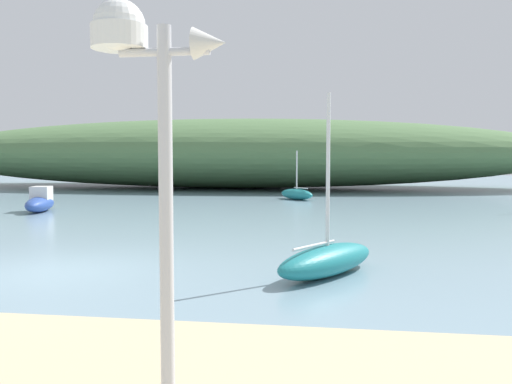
{
  "coord_description": "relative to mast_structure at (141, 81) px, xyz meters",
  "views": [
    {
      "loc": [
        5.71,
        -10.37,
        2.46
      ],
      "look_at": [
        3.38,
        5.83,
        1.34
      ],
      "focal_mm": 37.0,
      "sensor_mm": 36.0,
      "label": 1
    }
  ],
  "objects": [
    {
      "name": "sailboat_outer_mooring",
      "position": [
        1.51,
        6.57,
        -2.75
      ],
      "size": [
        2.43,
        3.12,
        3.73
      ],
      "color": "teal",
      "rests_on": "ground"
    },
    {
      "name": "distant_hill",
      "position": [
        -6.67,
        36.18,
        -0.44
      ],
      "size": [
        50.72,
        14.55,
        5.29
      ],
      "primitive_type": "ellipsoid",
      "color": "#517547",
      "rests_on": "ground"
    },
    {
      "name": "mast_structure",
      "position": [
        0.0,
        0.0,
        0.0
      ],
      "size": [
        1.14,
        0.47,
        3.56
      ],
      "color": "silver",
      "rests_on": "beach_sand"
    },
    {
      "name": "ground_plane",
      "position": [
        -4.13,
        6.12,
        -3.09
      ],
      "size": [
        120.0,
        120.0,
        0.0
      ],
      "primitive_type": "plane",
      "color": "#7A99A8"
    },
    {
      "name": "motorboat_far_left",
      "position": [
        -11.13,
        17.27,
        -2.65
      ],
      "size": [
        1.56,
        2.85,
        1.11
      ],
      "color": "#2D4C9E",
      "rests_on": "ground"
    },
    {
      "name": "sailboat_inner_mooring",
      "position": [
        -0.36,
        25.28,
        -2.77
      ],
      "size": [
        2.36,
        2.44,
        2.75
      ],
      "color": "teal",
      "rests_on": "ground"
    }
  ]
}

